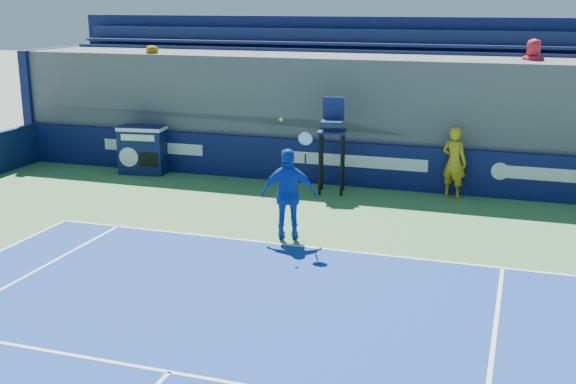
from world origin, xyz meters
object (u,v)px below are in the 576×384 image
(umpire_chair, at_px, (332,135))
(tennis_player, at_px, (289,194))
(match_clock, at_px, (143,148))
(ball_person, at_px, (454,162))

(umpire_chair, relative_size, tennis_player, 0.96)
(match_clock, distance_m, umpire_chair, 5.81)
(match_clock, height_order, umpire_chair, umpire_chair)
(ball_person, bearing_deg, tennis_player, 79.05)
(ball_person, xyz_separation_m, match_clock, (-8.79, -0.15, -0.18))
(umpire_chair, bearing_deg, ball_person, 10.07)
(ball_person, xyz_separation_m, tennis_player, (-2.92, -4.48, 0.06))
(tennis_player, bearing_deg, umpire_chair, 91.84)
(ball_person, height_order, match_clock, ball_person)
(ball_person, distance_m, umpire_chair, 3.16)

